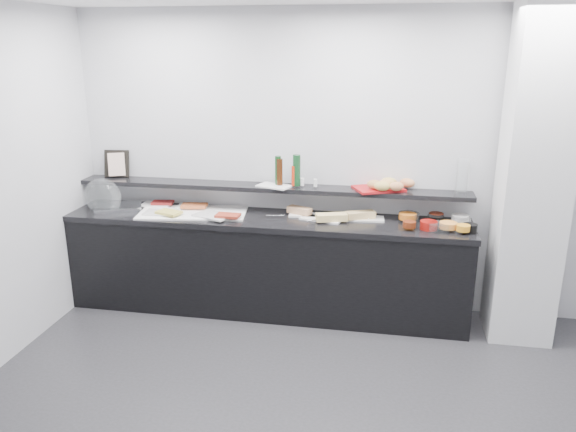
% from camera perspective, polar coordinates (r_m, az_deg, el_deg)
% --- Properties ---
extents(back_wall, '(5.00, 0.02, 2.70)m').
position_cam_1_polar(back_wall, '(5.10, 6.13, 5.28)').
color(back_wall, silver).
rests_on(back_wall, ground).
extents(column, '(0.50, 0.50, 2.70)m').
position_cam_1_polar(column, '(4.88, 23.67, 3.41)').
color(column, silver).
rests_on(column, ground).
extents(buffet_cabinet, '(3.60, 0.60, 0.85)m').
position_cam_1_polar(buffet_cabinet, '(5.18, -2.23, -5.15)').
color(buffet_cabinet, black).
rests_on(buffet_cabinet, ground).
extents(counter_top, '(3.62, 0.62, 0.05)m').
position_cam_1_polar(counter_top, '(5.03, -2.29, -0.39)').
color(counter_top, black).
rests_on(counter_top, buffet_cabinet).
extents(wall_shelf, '(3.60, 0.25, 0.04)m').
position_cam_1_polar(wall_shelf, '(5.12, -1.90, 2.91)').
color(wall_shelf, black).
rests_on(wall_shelf, back_wall).
extents(cloche_base, '(0.50, 0.43, 0.04)m').
position_cam_1_polar(cloche_base, '(5.49, -16.85, 0.86)').
color(cloche_base, silver).
rests_on(cloche_base, counter_top).
extents(cloche_dome, '(0.44, 0.34, 0.34)m').
position_cam_1_polar(cloche_dome, '(5.50, -18.30, 1.90)').
color(cloche_dome, white).
rests_on(cloche_dome, cloche_base).
extents(linen_runner, '(1.02, 0.59, 0.01)m').
position_cam_1_polar(linen_runner, '(5.20, -9.63, 0.34)').
color(linen_runner, white).
rests_on(linen_runner, counter_top).
extents(platter_meat_a, '(0.28, 0.19, 0.01)m').
position_cam_1_polar(platter_meat_a, '(5.48, -13.19, 1.17)').
color(platter_meat_a, white).
rests_on(platter_meat_a, linen_runner).
extents(food_meat_a, '(0.21, 0.15, 0.02)m').
position_cam_1_polar(food_meat_a, '(5.46, -12.63, 1.34)').
color(food_meat_a, maroon).
rests_on(food_meat_a, platter_meat_a).
extents(platter_salmon, '(0.29, 0.21, 0.01)m').
position_cam_1_polar(platter_salmon, '(5.36, -9.69, 1.00)').
color(platter_salmon, white).
rests_on(platter_salmon, linen_runner).
extents(food_salmon, '(0.25, 0.18, 0.02)m').
position_cam_1_polar(food_salmon, '(5.30, -9.51, 1.05)').
color(food_salmon, '#C75728').
rests_on(food_salmon, platter_salmon).
extents(platter_cheese, '(0.30, 0.21, 0.01)m').
position_cam_1_polar(platter_cheese, '(5.20, -12.83, 0.35)').
color(platter_cheese, silver).
rests_on(platter_cheese, linen_runner).
extents(food_cheese, '(0.25, 0.20, 0.02)m').
position_cam_1_polar(food_cheese, '(5.13, -12.01, 0.36)').
color(food_cheese, '#CCBA4F').
rests_on(food_cheese, platter_cheese).
extents(platter_meat_b, '(0.39, 0.33, 0.01)m').
position_cam_1_polar(platter_meat_b, '(5.03, -7.58, 0.06)').
color(platter_meat_b, silver).
rests_on(platter_meat_b, linen_runner).
extents(food_meat_b, '(0.21, 0.14, 0.02)m').
position_cam_1_polar(food_meat_b, '(4.95, -6.13, 0.05)').
color(food_meat_b, maroon).
rests_on(food_meat_b, platter_meat_b).
extents(sandwich_plate_left, '(0.34, 0.16, 0.01)m').
position_cam_1_polar(sandwich_plate_left, '(5.05, 2.02, 0.09)').
color(sandwich_plate_left, white).
rests_on(sandwich_plate_left, counter_top).
extents(sandwich_food_left, '(0.24, 0.17, 0.06)m').
position_cam_1_polar(sandwich_food_left, '(5.06, 1.17, 0.58)').
color(sandwich_food_left, tan).
rests_on(sandwich_food_left, sandwich_plate_left).
extents(tongs_left, '(0.16, 0.04, 0.01)m').
position_cam_1_polar(tongs_left, '(5.00, -1.30, 0.06)').
color(tongs_left, '#ABACB2').
rests_on(tongs_left, sandwich_plate_left).
extents(sandwich_plate_mid, '(0.39, 0.24, 0.01)m').
position_cam_1_polar(sandwich_plate_mid, '(4.94, 3.40, -0.31)').
color(sandwich_plate_mid, white).
rests_on(sandwich_plate_mid, counter_top).
extents(sandwich_food_mid, '(0.29, 0.18, 0.06)m').
position_cam_1_polar(sandwich_food_mid, '(4.88, 4.45, -0.12)').
color(sandwich_food_mid, '#DDC174').
rests_on(sandwich_food_mid, sandwich_plate_mid).
extents(tongs_mid, '(0.14, 0.10, 0.01)m').
position_cam_1_polar(tongs_mid, '(4.88, 2.78, -0.41)').
color(tongs_mid, silver).
rests_on(tongs_mid, sandwich_plate_mid).
extents(sandwich_plate_right, '(0.41, 0.20, 0.01)m').
position_cam_1_polar(sandwich_plate_right, '(4.99, 7.45, -0.25)').
color(sandwich_plate_right, white).
rests_on(sandwich_plate_right, counter_top).
extents(sandwich_food_right, '(0.27, 0.19, 0.06)m').
position_cam_1_polar(sandwich_food_right, '(4.97, 7.38, 0.11)').
color(sandwich_food_right, tan).
rests_on(sandwich_food_right, sandwich_plate_right).
extents(tongs_right, '(0.16, 0.03, 0.01)m').
position_cam_1_polar(tongs_right, '(4.97, 7.32, -0.21)').
color(tongs_right, '#BABEC2').
rests_on(tongs_right, sandwich_plate_right).
extents(bowl_glass_fruit, '(0.22, 0.22, 0.07)m').
position_cam_1_polar(bowl_glass_fruit, '(5.02, 12.17, -0.07)').
color(bowl_glass_fruit, white).
rests_on(bowl_glass_fruit, counter_top).
extents(fill_glass_fruit, '(0.18, 0.18, 0.05)m').
position_cam_1_polar(fill_glass_fruit, '(4.99, 12.05, -0.02)').
color(fill_glass_fruit, orange).
rests_on(fill_glass_fruit, bowl_glass_fruit).
extents(bowl_black_jam, '(0.15, 0.15, 0.07)m').
position_cam_1_polar(bowl_black_jam, '(4.99, 14.75, -0.35)').
color(bowl_black_jam, black).
rests_on(bowl_black_jam, counter_top).
extents(fill_black_jam, '(0.17, 0.17, 0.05)m').
position_cam_1_polar(fill_black_jam, '(5.06, 14.81, 0.01)').
color(fill_black_jam, '#5D1B0D').
rests_on(fill_black_jam, bowl_black_jam).
extents(bowl_glass_cream, '(0.21, 0.21, 0.07)m').
position_cam_1_polar(bowl_glass_cream, '(5.00, 17.16, -0.51)').
color(bowl_glass_cream, silver).
rests_on(bowl_glass_cream, counter_top).
extents(fill_glass_cream, '(0.20, 0.20, 0.05)m').
position_cam_1_polar(fill_glass_cream, '(5.06, 17.10, -0.18)').
color(fill_glass_cream, white).
rests_on(fill_glass_cream, bowl_glass_cream).
extents(bowl_red_jam, '(0.19, 0.19, 0.07)m').
position_cam_1_polar(bowl_red_jam, '(4.82, 14.10, -0.91)').
color(bowl_red_jam, maroon).
rests_on(bowl_red_jam, counter_top).
extents(fill_red_jam, '(0.11, 0.11, 0.05)m').
position_cam_1_polar(fill_red_jam, '(4.77, 12.22, -0.83)').
color(fill_red_jam, '#5A200C').
rests_on(fill_red_jam, bowl_red_jam).
extents(bowl_glass_salmon, '(0.23, 0.23, 0.07)m').
position_cam_1_polar(bowl_glass_salmon, '(4.79, 15.10, -1.10)').
color(bowl_glass_salmon, white).
rests_on(bowl_glass_salmon, counter_top).
extents(fill_glass_salmon, '(0.17, 0.17, 0.05)m').
position_cam_1_polar(fill_glass_salmon, '(4.82, 15.97, -0.91)').
color(fill_glass_salmon, orange).
rests_on(fill_glass_salmon, bowl_glass_salmon).
extents(bowl_black_fruit, '(0.14, 0.14, 0.07)m').
position_cam_1_polar(bowl_black_fruit, '(4.84, 18.00, -1.18)').
color(bowl_black_fruit, black).
rests_on(bowl_black_fruit, counter_top).
extents(fill_black_fruit, '(0.14, 0.14, 0.05)m').
position_cam_1_polar(fill_black_fruit, '(4.79, 17.37, -1.16)').
color(fill_black_fruit, orange).
rests_on(fill_black_fruit, bowl_black_fruit).
extents(framed_print, '(0.25, 0.10, 0.26)m').
position_cam_1_polar(framed_print, '(5.67, -17.00, 5.12)').
color(framed_print, black).
rests_on(framed_print, wall_shelf).
extents(print_art, '(0.16, 0.10, 0.22)m').
position_cam_1_polar(print_art, '(5.64, -17.03, 5.04)').
color(print_art, beige).
rests_on(print_art, framed_print).
extents(condiment_tray, '(0.34, 0.27, 0.01)m').
position_cam_1_polar(condiment_tray, '(5.07, -1.39, 3.07)').
color(condiment_tray, white).
rests_on(condiment_tray, wall_shelf).
extents(bottle_green_a, '(0.07, 0.07, 0.26)m').
position_cam_1_polar(bottle_green_a, '(5.07, -1.02, 4.66)').
color(bottle_green_a, '#0F3816').
rests_on(bottle_green_a, condiment_tray).
extents(bottle_brown, '(0.07, 0.07, 0.24)m').
position_cam_1_polar(bottle_brown, '(5.05, -0.85, 4.49)').
color(bottle_brown, '#341909').
rests_on(bottle_brown, condiment_tray).
extents(bottle_green_b, '(0.07, 0.07, 0.28)m').
position_cam_1_polar(bottle_green_b, '(5.03, 0.88, 4.67)').
color(bottle_green_b, '#113E1C').
rests_on(bottle_green_b, condiment_tray).
extents(bottle_hot, '(0.05, 0.05, 0.18)m').
position_cam_1_polar(bottle_hot, '(5.04, 0.61, 4.10)').
color(bottle_hot, red).
rests_on(bottle_hot, condiment_tray).
extents(shaker_salt, '(0.04, 0.04, 0.07)m').
position_cam_1_polar(shaker_salt, '(5.05, 1.44, 3.49)').
color(shaker_salt, white).
rests_on(shaker_salt, condiment_tray).
extents(shaker_pepper, '(0.04, 0.04, 0.07)m').
position_cam_1_polar(shaker_pepper, '(5.02, 2.80, 3.38)').
color(shaker_pepper, white).
rests_on(shaker_pepper, condiment_tray).
extents(bread_tray, '(0.49, 0.43, 0.02)m').
position_cam_1_polar(bread_tray, '(5.02, 9.18, 2.77)').
color(bread_tray, '#AA1216').
rests_on(bread_tray, wall_shelf).
extents(bread_roll_nw, '(0.14, 0.09, 0.08)m').
position_cam_1_polar(bread_roll_nw, '(5.06, 10.21, 3.42)').
color(bread_roll_nw, tan).
rests_on(bread_roll_nw, bread_tray).
extents(bread_roll_ne, '(0.16, 0.14, 0.08)m').
position_cam_1_polar(bread_roll_ne, '(5.06, 12.03, 3.31)').
color(bread_roll_ne, '#C77C4C').
rests_on(bread_roll_ne, bread_tray).
extents(bread_roll_sw, '(0.14, 0.10, 0.08)m').
position_cam_1_polar(bread_roll_sw, '(4.95, 8.79, 3.18)').
color(bread_roll_sw, '#B17D43').
rests_on(bread_roll_sw, bread_tray).
extents(bread_roll_s, '(0.15, 0.10, 0.08)m').
position_cam_1_polar(bread_roll_s, '(4.89, 9.55, 2.99)').
color(bread_roll_s, tan).
rests_on(bread_roll_s, bread_tray).
extents(bread_roll_se, '(0.15, 0.13, 0.08)m').
position_cam_1_polar(bread_roll_se, '(4.91, 10.97, 2.97)').
color(bread_roll_se, '#CB804D').
rests_on(bread_roll_se, bread_tray).
extents(bread_roll_midw, '(0.15, 0.10, 0.08)m').
position_cam_1_polar(bread_roll_midw, '(5.00, 10.02, 3.25)').
color(bread_roll_midw, tan).
rests_on(bread_roll_midw, bread_tray).
extents(carafe, '(0.14, 0.14, 0.30)m').
position_cam_1_polar(carafe, '(5.05, 17.29, 3.92)').
color(carafe, white).
rests_on(carafe, wall_shelf).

